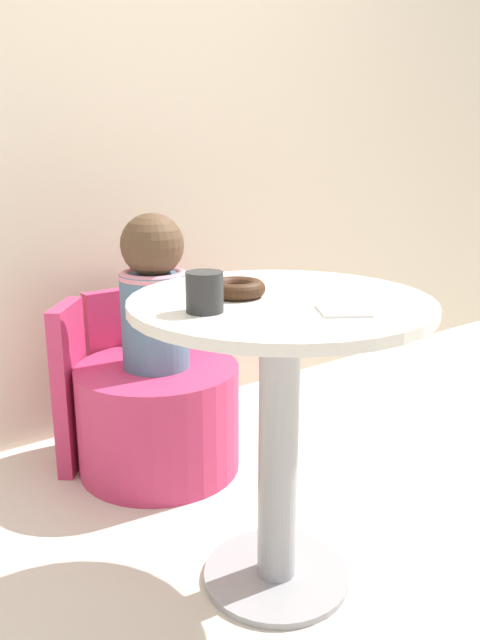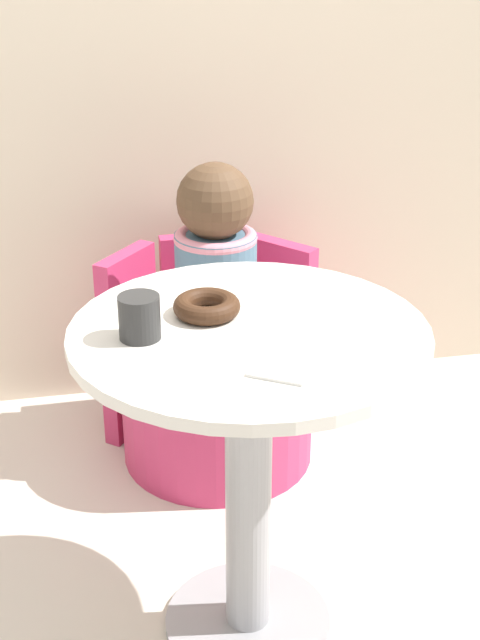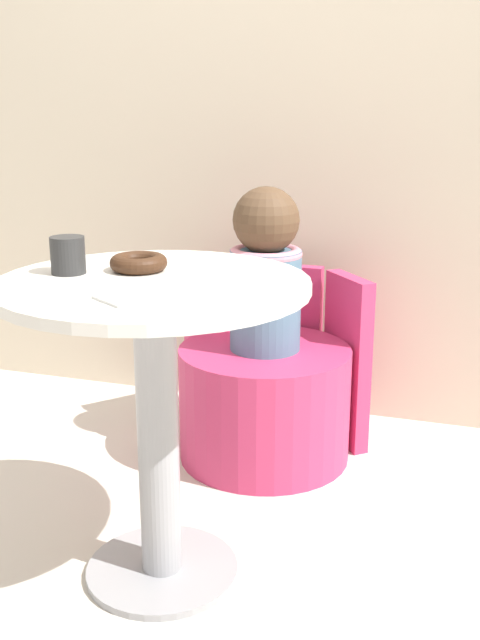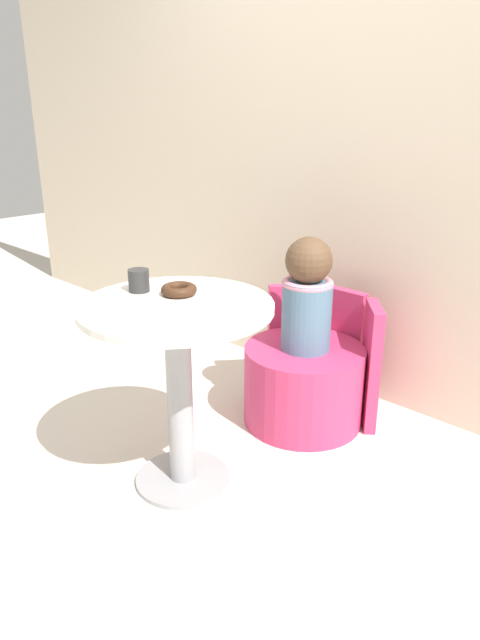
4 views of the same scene
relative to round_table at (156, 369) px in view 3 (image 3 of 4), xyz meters
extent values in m
plane|color=beige|center=(0.02, 0.02, -0.53)|extent=(12.00, 12.00, 0.00)
cube|color=beige|center=(0.02, 1.15, 0.67)|extent=(6.00, 0.06, 2.40)
cylinder|color=#99999E|center=(0.00, 0.00, -0.52)|extent=(0.37, 0.37, 0.02)
cylinder|color=#99999E|center=(0.00, 0.00, -0.16)|extent=(0.10, 0.10, 0.69)
cylinder|color=silver|center=(0.00, 0.00, 0.19)|extent=(0.69, 0.69, 0.02)
cylinder|color=#C63360|center=(0.06, 0.69, -0.34)|extent=(0.54, 0.54, 0.37)
cube|color=#C63360|center=(0.06, 0.99, -0.24)|extent=(0.23, 0.05, 0.57)
cube|color=#C63360|center=(0.29, 0.88, -0.24)|extent=(0.19, 0.21, 0.57)
cube|color=#C63360|center=(-0.17, 0.88, -0.24)|extent=(0.19, 0.21, 0.57)
cylinder|color=slate|center=(0.06, 0.69, -0.01)|extent=(0.22, 0.22, 0.31)
torus|color=pink|center=(0.06, 0.69, 0.14)|extent=(0.22, 0.22, 0.04)
sphere|color=brown|center=(0.06, 0.69, 0.24)|extent=(0.20, 0.20, 0.20)
torus|color=#3D2314|center=(-0.07, 0.07, 0.23)|extent=(0.13, 0.13, 0.04)
cylinder|color=#2D2D2D|center=(-0.21, 0.00, 0.25)|extent=(0.08, 0.08, 0.08)
cube|color=white|center=(0.02, -0.17, 0.21)|extent=(0.14, 0.14, 0.01)
camera|label=1|loc=(-0.89, -1.04, 0.53)|focal=35.00mm
camera|label=2|loc=(-0.32, -1.48, 0.93)|focal=50.00mm
camera|label=3|loc=(0.67, -1.45, 0.57)|focal=42.00mm
camera|label=4|loc=(1.45, -1.21, 0.85)|focal=32.00mm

